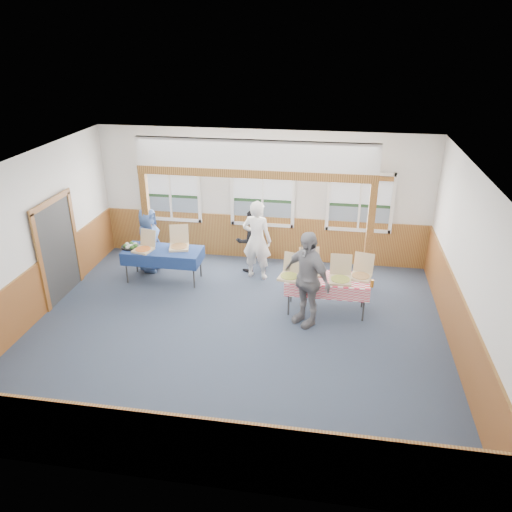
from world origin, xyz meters
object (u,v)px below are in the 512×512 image
(table_left, at_px, (163,252))
(woman_black, at_px, (251,241))
(table_right, at_px, (327,281))
(woman_white, at_px, (257,240))
(person_grey, at_px, (307,279))
(man_blue, at_px, (149,240))

(table_left, bearing_deg, woman_black, 12.64)
(table_left, height_order, table_right, same)
(table_right, bearing_deg, woman_white, 116.65)
(woman_black, bearing_deg, woman_white, 91.23)
(table_right, height_order, person_grey, person_grey)
(woman_white, height_order, man_blue, woman_white)
(table_left, bearing_deg, table_right, -23.05)
(man_blue, bearing_deg, table_left, -125.49)
(person_grey, bearing_deg, man_blue, -163.91)
(table_left, relative_size, table_right, 1.03)
(table_right, relative_size, person_grey, 0.94)
(man_blue, bearing_deg, table_right, -99.31)
(woman_black, bearing_deg, person_grey, 96.14)
(table_right, height_order, woman_black, woman_black)
(table_left, xyz_separation_m, table_right, (3.71, -0.82, -0.00))
(table_right, height_order, man_blue, man_blue)
(woman_white, relative_size, person_grey, 0.97)
(table_right, xyz_separation_m, woman_white, (-1.63, 1.29, 0.24))
(woman_white, bearing_deg, person_grey, 135.35)
(table_left, bearing_deg, man_blue, 126.28)
(man_blue, bearing_deg, woman_black, -73.99)
(table_left, relative_size, woman_black, 1.23)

